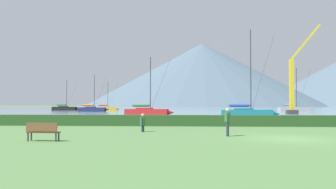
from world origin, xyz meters
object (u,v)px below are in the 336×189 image
(sailboat_slip_0, at_px, (147,112))
(sailboat_slip_6, at_px, (65,108))
(sailboat_slip_9, at_px, (247,113))
(person_standing_walker, at_px, (228,120))
(sailboat_slip_4, at_px, (106,109))
(sailboat_slip_2, at_px, (92,109))
(dock_crane, at_px, (293,88))
(sailboat_slip_7, at_px, (295,109))
(park_bench_under_tree, at_px, (43,131))
(person_seated_viewer, at_px, (143,122))

(sailboat_slip_0, height_order, sailboat_slip_6, sailboat_slip_0)
(sailboat_slip_9, distance_m, person_standing_walker, 30.34)
(sailboat_slip_9, bearing_deg, sailboat_slip_4, 125.54)
(sailboat_slip_2, xyz_separation_m, sailboat_slip_4, (0.06, 14.76, -0.04))
(person_standing_walker, bearing_deg, dock_crane, 85.27)
(sailboat_slip_4, height_order, person_standing_walker, sailboat_slip_4)
(sailboat_slip_7, bearing_deg, sailboat_slip_0, -142.45)
(sailboat_slip_0, distance_m, sailboat_slip_7, 43.21)
(dock_crane, bearing_deg, sailboat_slip_0, -155.43)
(sailboat_slip_0, relative_size, sailboat_slip_9, 0.78)
(park_bench_under_tree, bearing_deg, sailboat_slip_7, 68.53)
(dock_crane, bearing_deg, sailboat_slip_7, 73.28)
(sailboat_slip_2, height_order, sailboat_slip_9, sailboat_slip_9)
(sailboat_slip_6, bearing_deg, sailboat_slip_7, -19.92)
(dock_crane, bearing_deg, person_seated_viewer, -116.66)
(sailboat_slip_0, distance_m, sailboat_slip_9, 16.98)
(sailboat_slip_0, distance_m, park_bench_under_tree, 40.59)
(sailboat_slip_0, height_order, sailboat_slip_7, sailboat_slip_7)
(person_standing_walker, bearing_deg, sailboat_slip_2, 127.11)
(sailboat_slip_4, distance_m, dock_crane, 58.01)
(sailboat_slip_6, height_order, sailboat_slip_9, sailboat_slip_9)
(sailboat_slip_7, distance_m, dock_crane, 17.47)
(sailboat_slip_7, relative_size, sailboat_slip_9, 0.86)
(sailboat_slip_2, distance_m, park_bench_under_tree, 75.62)
(sailboat_slip_0, xyz_separation_m, sailboat_slip_7, (32.28, 28.73, 0.03))
(sailboat_slip_6, bearing_deg, sailboat_slip_4, -8.49)
(dock_crane, bearing_deg, person_standing_walker, -109.88)
(sailboat_slip_7, xyz_separation_m, dock_crane, (-4.87, -16.20, 4.39))
(person_seated_viewer, bearing_deg, park_bench_under_tree, -109.31)
(sailboat_slip_6, relative_size, park_bench_under_tree, 5.58)
(sailboat_slip_4, height_order, sailboat_slip_7, sailboat_slip_7)
(person_standing_walker, relative_size, dock_crane, 0.09)
(person_seated_viewer, bearing_deg, dock_crane, 77.18)
(sailboat_slip_4, height_order, sailboat_slip_6, sailboat_slip_6)
(sailboat_slip_6, distance_m, sailboat_slip_9, 73.58)
(sailboat_slip_0, xyz_separation_m, park_bench_under_tree, (-0.24, -40.59, -0.15))
(sailboat_slip_4, xyz_separation_m, sailboat_slip_7, (50.94, -18.76, 0.08))
(sailboat_slip_7, height_order, sailboat_slip_9, sailboat_slip_9)
(sailboat_slip_0, bearing_deg, sailboat_slip_2, 123.59)
(sailboat_slip_2, height_order, sailboat_slip_7, sailboat_slip_7)
(sailboat_slip_2, distance_m, dock_crane, 50.56)
(sailboat_slip_2, relative_size, sailboat_slip_6, 1.03)
(sailboat_slip_4, height_order, dock_crane, dock_crane)
(sailboat_slip_0, xyz_separation_m, person_standing_walker, (9.44, -37.15, 0.30))
(sailboat_slip_7, relative_size, dock_crane, 0.61)
(person_standing_walker, bearing_deg, person_seated_viewer, 166.08)
(sailboat_slip_4, bearing_deg, person_standing_walker, -81.99)
(sailboat_slip_0, height_order, dock_crane, dock_crane)
(sailboat_slip_7, height_order, person_seated_viewer, sailboat_slip_7)
(sailboat_slip_6, xyz_separation_m, dock_crane, (59.52, -36.36, 4.40))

